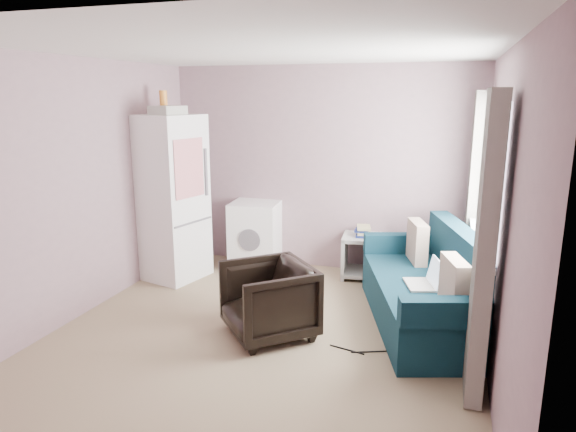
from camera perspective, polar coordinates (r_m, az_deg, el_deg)
name	(u,v)px	position (r m, az deg, el deg)	size (l,w,h in m)	color
room	(264,202)	(4.37, -2.72, 1.54)	(3.84, 4.24, 2.54)	#988263
armchair	(269,297)	(4.68, -2.17, -8.95)	(0.72, 0.68, 0.75)	black
fridge	(171,197)	(6.17, -12.89, 2.09)	(0.81, 0.80, 2.19)	white
washing_machine	(256,233)	(6.53, -3.58, -1.87)	(0.64, 0.64, 0.83)	white
side_table	(362,253)	(6.22, 8.25, -4.10)	(0.51, 0.51, 0.63)	#B4B5B1
sofa	(432,292)	(5.09, 15.73, -8.11)	(1.47, 2.19, 0.90)	#0E3242
window_dressing	(479,215)	(4.83, 20.41, 0.06)	(0.17, 2.62, 2.18)	white
floor_cables	(358,351)	(4.59, 7.82, -14.60)	(0.51, 0.13, 0.01)	black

